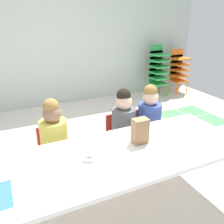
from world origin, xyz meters
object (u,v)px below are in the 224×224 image
at_px(seated_child_far_right, 149,117).
at_px(paper_plate_near_edge, 88,160).
at_px(seated_child_middle_seat, 123,122).
at_px(kid_chair_orange_stack, 179,69).
at_px(craft_table, 133,155).
at_px(kid_chair_green_stack, 158,68).
at_px(donut_powdered_on_plate, 88,158).
at_px(paper_bag_brown, 140,131).
at_px(seated_child_near_camera, 54,136).

xyz_separation_m(seated_child_far_right, paper_plate_near_edge, (-0.94, -0.61, 0.06)).
xyz_separation_m(seated_child_middle_seat, kid_chair_orange_stack, (2.41, 2.01, -0.04)).
distance_m(craft_table, seated_child_middle_seat, 0.66).
height_order(seated_child_far_right, kid_chair_green_stack, kid_chair_green_stack).
height_order(kid_chair_green_stack, donut_powdered_on_plate, kid_chair_green_stack).
bearing_deg(donut_powdered_on_plate, paper_bag_brown, 8.32).
bearing_deg(craft_table, seated_child_far_right, 48.00).
distance_m(seated_child_near_camera, donut_powdered_on_plate, 0.63).
relative_size(seated_child_near_camera, kid_chair_orange_stack, 1.00).
bearing_deg(craft_table, kid_chair_orange_stack, 44.90).
xyz_separation_m(seated_child_near_camera, seated_child_middle_seat, (0.75, 0.00, 0.00)).
bearing_deg(paper_plate_near_edge, seated_child_middle_seat, 44.75).
relative_size(craft_table, seated_child_near_camera, 2.03).
relative_size(paper_bag_brown, donut_powdered_on_plate, 2.18).
height_order(seated_child_near_camera, kid_chair_orange_stack, seated_child_near_camera).
height_order(seated_child_middle_seat, kid_chair_orange_stack, seated_child_middle_seat).
relative_size(seated_child_middle_seat, paper_plate_near_edge, 5.10).
bearing_deg(kid_chair_orange_stack, seated_child_near_camera, -147.46).
bearing_deg(kid_chair_green_stack, kid_chair_orange_stack, -0.02).
xyz_separation_m(seated_child_middle_seat, donut_powdered_on_plate, (-0.62, -0.61, 0.07)).
xyz_separation_m(craft_table, seated_child_middle_seat, (0.23, 0.62, -0.01)).
xyz_separation_m(craft_table, donut_powdered_on_plate, (-0.39, 0.01, 0.07)).
relative_size(craft_table, paper_plate_near_edge, 10.35).
bearing_deg(paper_plate_near_edge, craft_table, -1.09).
relative_size(paper_bag_brown, paper_plate_near_edge, 1.22).
height_order(craft_table, kid_chair_orange_stack, kid_chair_orange_stack).
distance_m(seated_child_far_right, kid_chair_orange_stack, 2.90).
bearing_deg(seated_child_far_right, donut_powdered_on_plate, -147.01).
bearing_deg(paper_bag_brown, seated_child_near_camera, 138.64).
height_order(seated_child_far_right, paper_plate_near_edge, seated_child_far_right).
bearing_deg(seated_child_far_right, craft_table, -132.00).
bearing_deg(kid_chair_green_stack, seated_child_near_camera, -142.42).
xyz_separation_m(kid_chair_orange_stack, paper_plate_near_edge, (-3.03, -2.63, 0.10)).
distance_m(seated_child_near_camera, kid_chair_green_stack, 3.30).
distance_m(paper_plate_near_edge, donut_powdered_on_plate, 0.02).
height_order(craft_table, seated_child_far_right, seated_child_far_right).
bearing_deg(kid_chair_orange_stack, seated_child_far_right, -136.00).
xyz_separation_m(seated_child_far_right, kid_chair_orange_stack, (2.09, 2.01, -0.04)).
height_order(seated_child_far_right, paper_bag_brown, seated_child_far_right).
bearing_deg(kid_chair_orange_stack, seated_child_middle_seat, -140.13).
relative_size(paper_plate_near_edge, donut_powdered_on_plate, 1.78).
distance_m(seated_child_middle_seat, donut_powdered_on_plate, 0.87).
bearing_deg(seated_child_near_camera, donut_powdered_on_plate, -78.36).
xyz_separation_m(craft_table, paper_plate_near_edge, (-0.39, 0.01, 0.05)).
relative_size(craft_table, seated_child_middle_seat, 2.03).
bearing_deg(paper_plate_near_edge, paper_bag_brown, 8.32).
distance_m(kid_chair_green_stack, paper_bag_brown, 3.25).
relative_size(kid_chair_orange_stack, donut_powdered_on_plate, 9.11).
relative_size(kid_chair_green_stack, paper_bag_brown, 4.73).
height_order(seated_child_far_right, kid_chair_orange_stack, seated_child_far_right).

